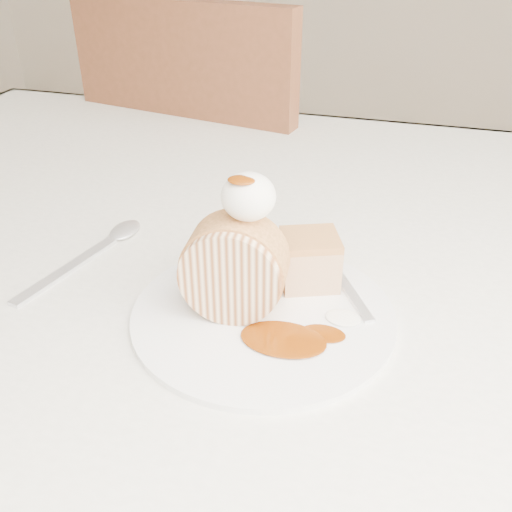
# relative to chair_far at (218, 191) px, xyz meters

# --- Properties ---
(table) EXTENTS (1.40, 0.90, 0.75)m
(table) POSITION_rel_chair_far_xyz_m (0.25, -0.50, 0.12)
(table) COLOR silver
(table) RESTS_ON ground
(chair_far) EXTENTS (0.52, 0.52, 0.95)m
(chair_far) POSITION_rel_chair_far_xyz_m (0.00, 0.00, 0.00)
(chair_far) COLOR brown
(chair_far) RESTS_ON ground
(plate) EXTENTS (0.32, 0.32, 0.01)m
(plate) POSITION_rel_chair_far_xyz_m (0.29, -0.68, 0.21)
(plate) COLOR white
(plate) RESTS_ON table
(roulade_slice) EXTENTS (0.10, 0.06, 0.09)m
(roulade_slice) POSITION_rel_chair_far_xyz_m (0.26, -0.68, 0.26)
(roulade_slice) COLOR beige
(roulade_slice) RESTS_ON plate
(cake_chunk) EXTENTS (0.07, 0.07, 0.05)m
(cake_chunk) POSITION_rel_chair_far_xyz_m (0.32, -0.62, 0.24)
(cake_chunk) COLOR tan
(cake_chunk) RESTS_ON plate
(whipped_cream) EXTENTS (0.05, 0.05, 0.04)m
(whipped_cream) POSITION_rel_chair_far_xyz_m (0.27, -0.67, 0.33)
(whipped_cream) COLOR white
(whipped_cream) RESTS_ON roulade_slice
(caramel_drizzle) EXTENTS (0.02, 0.02, 0.01)m
(caramel_drizzle) POSITION_rel_chair_far_xyz_m (0.27, -0.68, 0.35)
(caramel_drizzle) COLOR #6A2B04
(caramel_drizzle) RESTS_ON whipped_cream
(caramel_pool) EXTENTS (0.09, 0.08, 0.00)m
(caramel_pool) POSITION_rel_chair_far_xyz_m (0.32, -0.71, 0.22)
(caramel_pool) COLOR #6A2B04
(caramel_pool) RESTS_ON plate
(fork) EXTENTS (0.09, 0.14, 0.00)m
(fork) POSITION_rel_chair_far_xyz_m (0.36, -0.62, 0.22)
(fork) COLOR silver
(fork) RESTS_ON plate
(spoon) EXTENTS (0.06, 0.18, 0.00)m
(spoon) POSITION_rel_chair_far_xyz_m (0.07, -0.66, 0.21)
(spoon) COLOR silver
(spoon) RESTS_ON table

